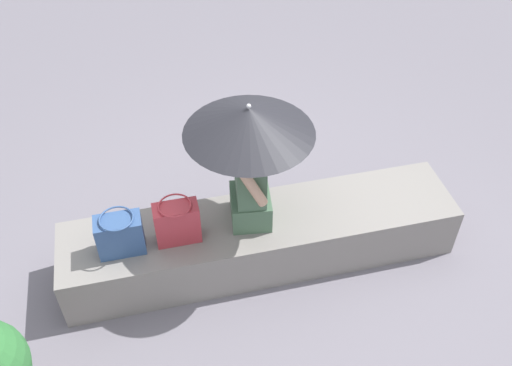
{
  "coord_description": "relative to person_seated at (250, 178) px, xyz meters",
  "views": [
    {
      "loc": [
        0.71,
        2.79,
        3.48
      ],
      "look_at": [
        0.04,
        -0.02,
        0.78
      ],
      "focal_mm": 40.15,
      "sensor_mm": 36.0,
      "label": 1
    }
  ],
  "objects": [
    {
      "name": "handbag_black",
      "position": [
        0.54,
        0.09,
        -0.22
      ],
      "size": [
        0.31,
        0.23,
        0.33
      ],
      "color": "#B2333D",
      "rests_on": "stone_bench"
    },
    {
      "name": "parasol",
      "position": [
        0.01,
        0.0,
        0.49
      ],
      "size": [
        0.86,
        0.86,
        1.01
      ],
      "color": "#B7B7BC",
      "rests_on": "stone_bench"
    },
    {
      "name": "ground_plane",
      "position": [
        -0.07,
        0.04,
        -0.82
      ],
      "size": [
        14.0,
        14.0,
        0.0
      ],
      "primitive_type": "plane",
      "color": "slate"
    },
    {
      "name": "person_seated",
      "position": [
        0.0,
        0.0,
        0.0
      ],
      "size": [
        0.32,
        0.49,
        0.9
      ],
      "color": "#47664C",
      "rests_on": "stone_bench"
    },
    {
      "name": "tote_bag_canvas",
      "position": [
        0.93,
        0.1,
        -0.23
      ],
      "size": [
        0.31,
        0.23,
        0.32
      ],
      "color": "#335184",
      "rests_on": "stone_bench"
    },
    {
      "name": "stone_bench",
      "position": [
        -0.07,
        0.04,
        -0.6
      ],
      "size": [
        2.94,
        0.62,
        0.43
      ],
      "primitive_type": "cube",
      "color": "gray",
      "rests_on": "ground"
    }
  ]
}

